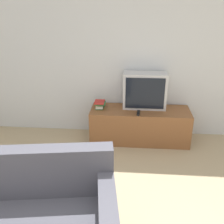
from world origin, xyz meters
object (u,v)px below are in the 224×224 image
(book_stack, at_px, (100,104))
(remote_on_stand, at_px, (138,113))
(tv_stand, at_px, (140,125))
(television, at_px, (145,90))

(book_stack, xyz_separation_m, remote_on_stand, (0.60, -0.18, -0.05))
(tv_stand, distance_m, television, 0.56)
(television, bearing_deg, tv_stand, -116.76)
(television, bearing_deg, book_stack, -172.03)
(book_stack, bearing_deg, tv_stand, -1.64)
(television, height_order, book_stack, television)
(book_stack, distance_m, remote_on_stand, 0.63)
(tv_stand, bearing_deg, remote_on_stand, -101.03)
(remote_on_stand, bearing_deg, tv_stand, 78.97)
(television, distance_m, book_stack, 0.73)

